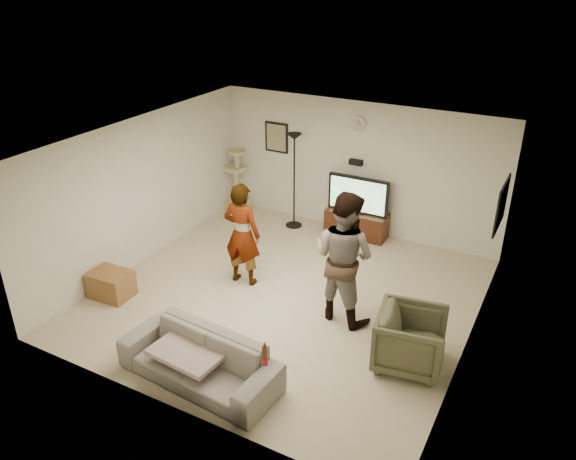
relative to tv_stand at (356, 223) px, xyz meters
The scene contains 24 objects.
floor 2.52m from the tv_stand, 93.52° to the right, with size 5.50×5.50×0.02m, color tan.
ceiling 3.38m from the tv_stand, 93.52° to the right, with size 5.50×5.50×0.02m, color white.
wall_back 1.05m from the tv_stand, 122.16° to the left, with size 5.50×0.04×2.50m, color beige.
wall_front 5.35m from the tv_stand, 91.68° to the right, with size 5.50×0.04×2.50m, color beige.
wall_left 3.97m from the tv_stand, 139.22° to the right, with size 0.04×5.50×2.50m, color beige.
wall_right 3.75m from the tv_stand, 43.98° to the right, with size 0.04×5.50×2.50m, color beige.
wall_clock 1.88m from the tv_stand, 125.63° to the left, with size 0.26×0.26×0.04m, color white.
wall_speaker 1.16m from the tv_stand, 129.79° to the left, with size 0.25×0.10×0.10m, color black.
picture_back 2.31m from the tv_stand, behind, with size 0.42×0.03×0.52m, color #7C7358.
picture_right 3.01m from the tv_stand, 19.36° to the right, with size 0.03×0.78×0.62m, color #D5C951.
tv_stand is the anchor object (origin of this frame).
console_box 0.45m from the tv_stand, 90.95° to the right, with size 0.40×0.30×0.07m, color silver.
tv 0.59m from the tv_stand, ahead, with size 1.16×0.08×0.69m, color black.
tv_screen 0.59m from the tv_stand, 90.00° to the right, with size 1.07×0.01×0.61m, color #40FE6D.
floor_lamp 1.43m from the tv_stand, behind, with size 0.32×0.32×1.87m, color black.
cat_tree 2.72m from the tv_stand, behind, with size 0.42×0.42×1.31m, color tan.
person_left 2.70m from the tv_stand, 111.87° to the right, with size 0.62×0.41×1.71m, color #AAAAAA.
person_right 2.81m from the tv_stand, 72.63° to the right, with size 0.96×0.74×1.97m, color #2F448B.
sofa 4.71m from the tv_stand, 92.28° to the right, with size 2.07×0.81×0.60m, color slate.
throw_blanket 4.72m from the tv_stand, 93.78° to the right, with size 0.90×0.70×0.06m, color #AA928A.
beer_bottle 4.79m from the tv_stand, 80.78° to the right, with size 0.06×0.06×0.25m, color #41210E.
armchair 3.78m from the tv_stand, 57.70° to the right, with size 0.84×0.86×0.79m, color #44452E.
side_table 4.57m from the tv_stand, 123.95° to the right, with size 0.62×0.47×0.42m, color brown.
toy_ball 2.74m from the tv_stand, 115.43° to the right, with size 0.07×0.07×0.07m, color #1FB291.
Camera 1 is at (3.53, -6.50, 4.77)m, focal length 34.74 mm.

